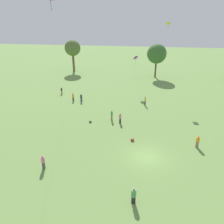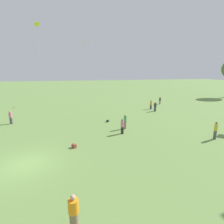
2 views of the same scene
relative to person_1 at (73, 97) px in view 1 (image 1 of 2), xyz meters
The scene contains 17 objects.
ground_plane 24.24m from the person_1, 48.50° to the right, with size 240.00×240.00×0.00m, color #6B8E47.
tree_0 29.62m from the person_1, 108.55° to the left, with size 5.07×5.07×10.06m.
tree_1 30.06m from the person_1, 53.83° to the left, with size 5.59×5.59×9.68m.
person_1 is the anchor object (origin of this frame).
person_2 1.83m from the person_1, ahead, with size 0.45×0.45×1.68m.
person_3 12.73m from the person_1, 39.89° to the right, with size 0.49×0.49×1.87m.
person_4 15.18m from the person_1, ahead, with size 0.44×0.44×1.87m.
person_5 5.94m from the person_1, 135.54° to the left, with size 0.47×0.47×1.59m.
person_6 22.88m from the person_1, 79.48° to the right, with size 0.47×0.47×1.78m.
person_7 27.03m from the person_1, 32.90° to the right, with size 0.65×0.65×1.79m.
person_9 29.93m from the person_1, 60.03° to the right, with size 0.57×0.57×1.77m.
person_11 14.49m from the person_1, 38.45° to the right, with size 0.50×0.50×1.73m.
kite_2 17.27m from the person_1, 39.54° to the left, with size 1.22×1.23×8.22m.
kite_6 25.32m from the person_1, 27.65° to the left, with size 0.83×0.69×15.49m.
kite_8 20.41m from the person_1, 79.85° to the right, with size 1.20×1.03×19.18m.
picnic_bag_1 20.05m from the person_1, 46.19° to the right, with size 0.50×0.46×0.34m.
picnic_bag_2 11.55m from the person_1, 56.65° to the right, with size 0.41×0.42×0.27m.
Camera 1 is at (-0.42, -23.64, 16.17)m, focal length 35.00 mm.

